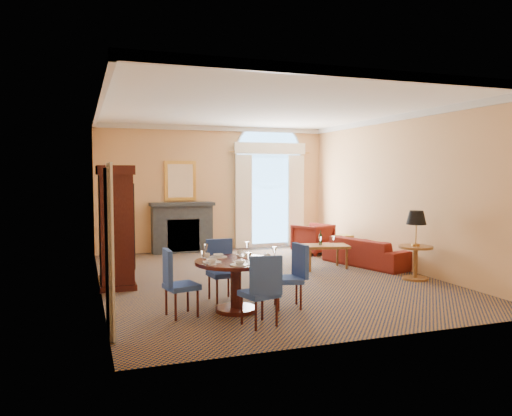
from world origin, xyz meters
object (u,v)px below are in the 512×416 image
object	(u,v)px
armoire	(116,228)
coffee_table	(324,247)
armchair	(313,239)
dining_table	(236,273)
side_table	(416,237)
sofa	(368,252)

from	to	relation	value
armoire	coffee_table	bearing A→B (deg)	2.34
coffee_table	armoire	bearing A→B (deg)	-164.99
armchair	coffee_table	xyz separation A→B (m)	(-0.64, -1.87, 0.08)
armchair	coffee_table	world-z (taller)	coffee_table
dining_table	coffee_table	distance (m)	3.65
dining_table	side_table	xyz separation A→B (m)	(3.81, 0.95, 0.25)
sofa	armchair	world-z (taller)	armchair
armoire	coffee_table	world-z (taller)	armoire
armoire	dining_table	bearing A→B (deg)	-56.60
armoire	side_table	bearing A→B (deg)	-14.21
sofa	side_table	xyz separation A→B (m)	(0.05, -1.56, 0.51)
armoire	dining_table	distance (m)	2.79
dining_table	sofa	xyz separation A→B (m)	(3.76, 2.51, -0.26)
dining_table	coffee_table	xyz separation A→B (m)	(2.68, 2.47, -0.10)
armoire	sofa	xyz separation A→B (m)	(5.27, 0.21, -0.73)
dining_table	sofa	bearing A→B (deg)	33.73
sofa	armchair	bearing A→B (deg)	-3.25
armoire	sofa	bearing A→B (deg)	2.31
dining_table	coffee_table	world-z (taller)	dining_table
armoire	sofa	distance (m)	5.32
sofa	side_table	bearing A→B (deg)	165.27
armoire	armchair	xyz separation A→B (m)	(4.84, 2.04, -0.65)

